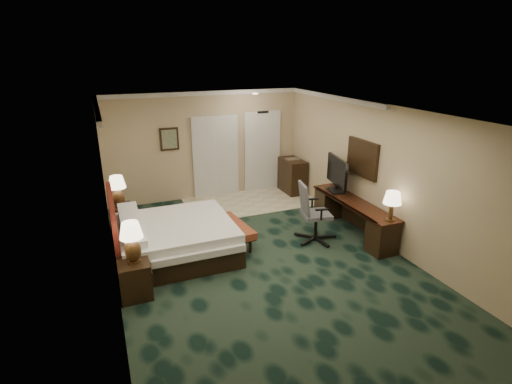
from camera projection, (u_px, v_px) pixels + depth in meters
name	position (u px, v px, depth m)	size (l,w,h in m)	color
floor	(262.00, 261.00, 7.27)	(5.00, 7.50, 0.00)	black
ceiling	(263.00, 112.00, 6.36)	(5.00, 7.50, 0.00)	silver
wall_back	(205.00, 146.00, 10.09)	(5.00, 0.00, 2.70)	tan
wall_front	(427.00, 322.00, 3.54)	(5.00, 0.00, 2.70)	tan
wall_left	(108.00, 212.00, 5.94)	(0.00, 7.50, 2.70)	tan
wall_right	(382.00, 175.00, 7.70)	(0.00, 7.50, 2.70)	tan
crown_molding	(263.00, 115.00, 6.38)	(5.00, 7.50, 0.10)	silver
tile_patch	(251.00, 202.00, 10.12)	(3.20, 1.70, 0.01)	beige
headboard	(114.00, 226.00, 7.05)	(0.12, 2.00, 1.40)	#4C0E08
entry_door	(262.00, 152.00, 10.71)	(1.02, 0.06, 2.18)	silver
closet_doors	(216.00, 157.00, 10.25)	(1.20, 0.06, 2.10)	beige
wall_art	(169.00, 139.00, 9.66)	(0.45, 0.06, 0.55)	#456252
wall_mirror	(362.00, 158.00, 8.14)	(0.05, 0.95, 0.75)	white
bed	(177.00, 239.00, 7.40)	(2.04, 1.89, 0.65)	white
nightstand_near	(135.00, 279.00, 6.17)	(0.47, 0.54, 0.59)	black
nightstand_far	(122.00, 218.00, 8.40)	(0.46, 0.52, 0.57)	black
lamp_near	(132.00, 242.00, 5.97)	(0.35, 0.35, 0.65)	black
lamp_far	(118.00, 192.00, 8.16)	(0.35, 0.35, 0.66)	black
bed_bench	(233.00, 233.00, 7.92)	(0.42, 1.23, 0.42)	maroon
desk	(352.00, 217.00, 8.31)	(0.52, 2.42, 0.70)	black
tv	(337.00, 175.00, 8.63)	(0.08, 1.00, 0.78)	black
desk_lamp	(392.00, 206.00, 7.19)	(0.32, 0.32, 0.56)	black
desk_chair	(316.00, 212.00, 7.90)	(0.71, 0.66, 1.21)	#42444D
minibar	(292.00, 176.00, 10.69)	(0.48, 0.86, 0.90)	black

